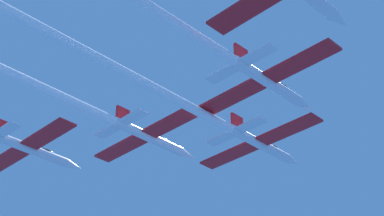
# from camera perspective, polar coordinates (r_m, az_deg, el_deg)

# --- Properties ---
(jet_lead) EXTENTS (20.40, 76.32, 3.38)m
(jet_lead) POSITION_cam_1_polar(r_m,az_deg,el_deg) (74.46, -5.32, 2.81)
(jet_lead) COLOR white
(jet_left_wing) EXTENTS (20.40, 67.49, 3.38)m
(jet_left_wing) POSITION_cam_1_polar(r_m,az_deg,el_deg) (79.48, -14.58, 2.29)
(jet_left_wing) COLOR white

